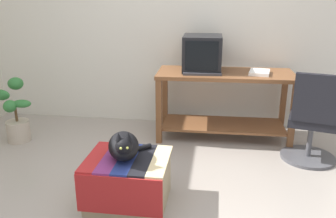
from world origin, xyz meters
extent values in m
plane|color=#9E9389|center=(0.00, 0.00, 0.00)|extent=(14.00, 14.00, 0.00)
cube|color=silver|center=(0.00, 2.05, 1.30)|extent=(8.00, 0.10, 2.60)
cube|color=brown|center=(-0.14, 1.33, 0.35)|extent=(0.06, 0.06, 0.71)
cube|color=brown|center=(1.24, 1.36, 0.35)|extent=(0.06, 0.06, 0.71)
cube|color=brown|center=(1.23, 1.87, 0.35)|extent=(0.06, 0.06, 0.71)
cube|color=brown|center=(-0.15, 1.84, 0.35)|extent=(0.06, 0.06, 0.71)
cube|color=brown|center=(0.55, 1.60, 0.14)|extent=(1.36, 0.54, 0.02)
cube|color=brown|center=(0.55, 1.60, 0.73)|extent=(1.47, 0.63, 0.04)
cube|color=black|center=(0.29, 1.66, 0.76)|extent=(0.29, 0.32, 0.02)
cube|color=black|center=(0.29, 1.66, 0.94)|extent=(0.42, 0.45, 0.38)
cube|color=black|center=(0.29, 1.43, 0.94)|extent=(0.34, 0.02, 0.30)
cube|color=#333338|center=(0.30, 1.46, 0.76)|extent=(0.41, 0.17, 0.02)
cube|color=white|center=(0.90, 1.56, 0.76)|extent=(0.24, 0.30, 0.04)
cube|color=tan|center=(-0.18, 0.15, 0.18)|extent=(0.59, 0.49, 0.37)
cube|color=#AD2323|center=(-0.18, -0.11, 0.22)|extent=(0.62, 0.01, 0.29)
cube|color=#AD2323|center=(-0.43, 0.15, 0.38)|extent=(0.12, 0.53, 0.02)
cube|color=#7A2D6B|center=(-0.30, 0.15, 0.38)|extent=(0.12, 0.53, 0.02)
cube|color=navy|center=(-0.18, 0.15, 0.38)|extent=(0.12, 0.53, 0.02)
cube|color=black|center=(-0.06, 0.15, 0.38)|extent=(0.12, 0.53, 0.02)
cube|color=beige|center=(0.07, 0.15, 0.38)|extent=(0.12, 0.53, 0.02)
ellipsoid|color=black|center=(-0.20, 0.15, 0.48)|extent=(0.31, 0.38, 0.20)
sphere|color=black|center=(-0.17, 0.03, 0.54)|extent=(0.12, 0.12, 0.12)
cylinder|color=black|center=(-0.14, 0.26, 0.41)|extent=(0.22, 0.20, 0.04)
cone|color=black|center=(-0.20, 0.02, 0.61)|extent=(0.05, 0.05, 0.06)
cone|color=black|center=(-0.14, 0.04, 0.61)|extent=(0.05, 0.05, 0.06)
sphere|color=#C6D151|center=(-0.17, -0.03, 0.54)|extent=(0.02, 0.02, 0.02)
sphere|color=#C6D151|center=(-0.13, -0.01, 0.54)|extent=(0.02, 0.02, 0.02)
cylinder|color=#B7A893|center=(-1.68, 1.15, 0.12)|extent=(0.25, 0.25, 0.23)
cylinder|color=brown|center=(-1.68, 1.15, 0.32)|extent=(0.03, 0.03, 0.18)
ellipsoid|color=#2D7033|center=(-1.58, 1.14, 0.44)|extent=(0.20, 0.13, 0.08)
ellipsoid|color=#2D7033|center=(-1.71, 1.28, 0.62)|extent=(0.16, 0.16, 0.14)
ellipsoid|color=#2D7033|center=(-1.82, 1.14, 0.52)|extent=(0.22, 0.08, 0.12)
ellipsoid|color=#2D7033|center=(-1.67, 1.06, 0.43)|extent=(0.13, 0.14, 0.13)
cylinder|color=#4C4C51|center=(1.38, 1.15, 0.01)|extent=(0.52, 0.52, 0.03)
cylinder|color=#4C4C51|center=(1.38, 1.15, 0.20)|extent=(0.05, 0.05, 0.34)
cube|color=black|center=(1.38, 1.15, 0.41)|extent=(0.51, 0.51, 0.08)
cube|color=black|center=(1.33, 0.97, 0.67)|extent=(0.38, 0.15, 0.44)
camera|label=1|loc=(0.46, -2.16, 1.56)|focal=37.59mm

